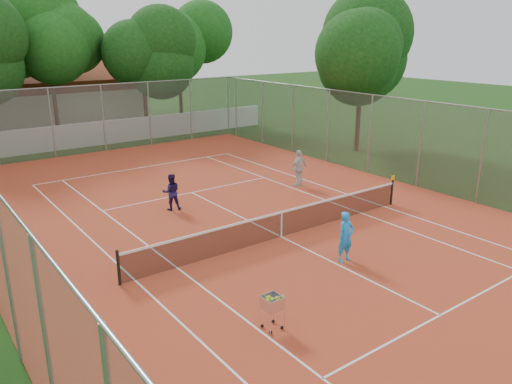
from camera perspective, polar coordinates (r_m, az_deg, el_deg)
ground at (r=17.68m, az=2.90°, el=-5.20°), size 120.00×120.00×0.00m
court_pad at (r=17.68m, az=2.90°, el=-5.17°), size 18.00×34.00×0.02m
court_lines at (r=17.68m, az=2.90°, el=-5.14°), size 10.98×23.78×0.01m
tennis_net at (r=17.49m, az=2.93°, el=-3.66°), size 11.88×0.10×0.98m
perimeter_fence at (r=17.01m, az=3.00°, el=1.02°), size 18.00×34.00×4.00m
boundary_wall at (r=33.79m, az=-18.03°, el=6.34°), size 26.00×0.30×1.50m
clubhouse at (r=42.66m, az=-25.26°, el=9.70°), size 16.40×9.00×4.40m
tropical_trees at (r=36.14m, az=-20.28°, el=13.62°), size 29.00×19.00×10.00m
player_near at (r=15.81m, az=10.22°, el=-5.07°), size 0.60×0.40×1.62m
player_far_left at (r=20.40m, az=-9.66°, el=0.01°), size 0.88×0.78×1.50m
player_far_right at (r=23.36m, az=4.93°, el=2.74°), size 1.07×0.61×1.73m
ball_hopper at (r=12.31m, az=1.86°, el=-13.46°), size 0.58×0.58×0.95m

